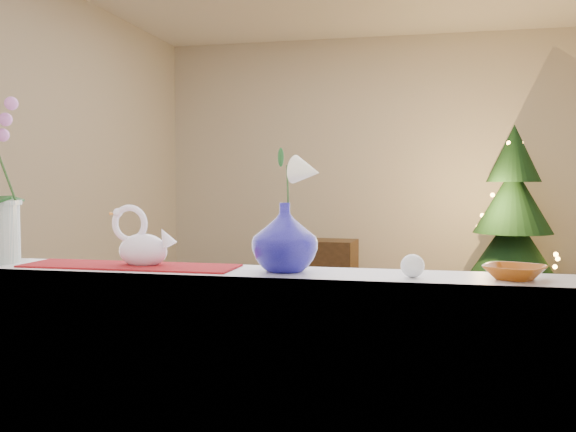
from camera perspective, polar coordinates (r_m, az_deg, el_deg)
name	(u,v)px	position (r m, az deg, el deg)	size (l,w,h in m)	color
ground	(344,359)	(4.46, 5.03, -12.51)	(5.00, 5.00, 0.00)	#392217
wall_back	(377,167)	(6.78, 7.92, 4.32)	(4.50, 0.10, 2.70)	beige
wall_front	(229,127)	(1.85, -5.25, 7.92)	(4.50, 0.10, 2.70)	beige
wall_left	(44,161)	(5.11, -20.87, 4.59)	(0.10, 5.00, 2.70)	beige
windowsill	(243,277)	(1.99, -4.03, -5.41)	(2.20, 0.26, 0.04)	white
window_frame	(232,5)	(1.94, -5.02, 18.19)	(2.22, 0.06, 1.60)	white
runner	(129,266)	(2.13, -13.91, -4.32)	(0.70, 0.20, 0.01)	maroon
swan	(143,237)	(2.12, -12.77, -1.87)	(0.22, 0.10, 0.19)	white
blue_vase	(285,232)	(1.95, -0.29, -1.43)	(0.23, 0.23, 0.24)	navy
lily	(285,162)	(1.94, -0.29, 4.78)	(0.13, 0.08, 0.18)	white
paperweight	(413,266)	(1.86, 11.01, -4.37)	(0.07, 0.07, 0.07)	white
amber_dish	(515,273)	(1.90, 19.52, -4.82)	(0.14, 0.14, 0.04)	#A04B10
xmas_tree	(513,218)	(6.26, 19.35, -0.19)	(0.94, 0.94, 1.72)	black
side_table	(310,273)	(6.18, 2.01, -5.08)	(0.86, 0.43, 0.64)	black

